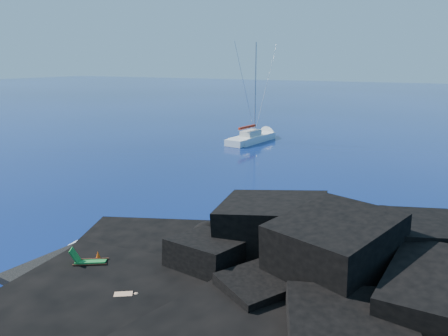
{
  "coord_description": "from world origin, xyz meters",
  "views": [
    {
      "loc": [
        17.18,
        -12.94,
        9.59
      ],
      "look_at": [
        2.84,
        14.35,
        2.0
      ],
      "focal_mm": 35.0,
      "sensor_mm": 36.0,
      "label": 1
    }
  ],
  "objects": [
    {
      "name": "ground",
      "position": [
        0.0,
        0.0,
        0.0
      ],
      "size": [
        400.0,
        400.0,
        0.0
      ],
      "primitive_type": "plane",
      "color": "#031035",
      "rests_on": "ground"
    },
    {
      "name": "beach",
      "position": [
        4.5,
        0.5,
        0.0
      ],
      "size": [
        9.08,
        6.86,
        0.7
      ],
      "primitive_type": "cube",
      "rotation": [
        0.0,
        0.0,
        -0.1
      ],
      "color": "black",
      "rests_on": "ground"
    },
    {
      "name": "deck_chair",
      "position": [
        3.28,
        0.42,
        0.89
      ],
      "size": [
        1.68,
        1.41,
        1.07
      ],
      "primitive_type": null,
      "rotation": [
        0.0,
        0.0,
        0.56
      ],
      "color": "#19732D",
      "rests_on": "beach"
    },
    {
      "name": "towel",
      "position": [
        6.42,
        -1.04,
        0.38
      ],
      "size": [
        2.39,
        2.07,
        0.06
      ],
      "primitive_type": "cube",
      "rotation": [
        0.0,
        0.0,
        0.59
      ],
      "color": "silver",
      "rests_on": "beach"
    },
    {
      "name": "sailboat",
      "position": [
        -4.09,
        35.01,
        0.0
      ],
      "size": [
        3.79,
        11.47,
        11.8
      ],
      "primitive_type": null,
      "rotation": [
        0.0,
        0.0,
        -0.13
      ],
      "color": "white",
      "rests_on": "ground"
    },
    {
      "name": "surf_foam",
      "position": [
        5.0,
        5.0,
        0.0
      ],
      "size": [
        10.0,
        8.0,
        0.06
      ],
      "primitive_type": null,
      "color": "white",
      "rests_on": "ground"
    },
    {
      "name": "sunbather",
      "position": [
        6.42,
        -1.04,
        0.54
      ],
      "size": [
        1.93,
        1.51,
        0.27
      ],
      "primitive_type": null,
      "rotation": [
        0.0,
        0.0,
        0.59
      ],
      "color": "tan",
      "rests_on": "towel"
    },
    {
      "name": "headland",
      "position": [
        13.0,
        3.0,
        0.0
      ],
      "size": [
        24.0,
        24.0,
        3.6
      ],
      "primitive_type": null,
      "color": "black",
      "rests_on": "ground"
    },
    {
      "name": "marker_cone",
      "position": [
        3.23,
        0.94,
        0.66
      ],
      "size": [
        0.44,
        0.44,
        0.62
      ],
      "primitive_type": "cone",
      "rotation": [
        0.0,
        0.0,
        0.07
      ],
      "color": "#E5470C",
      "rests_on": "beach"
    }
  ]
}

